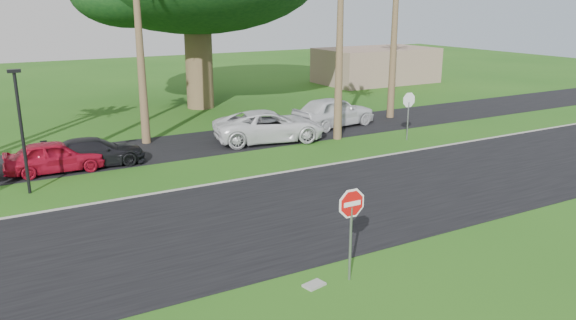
% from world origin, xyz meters
% --- Properties ---
extents(ground, '(120.00, 120.00, 0.00)m').
position_xyz_m(ground, '(0.00, 0.00, 0.00)').
color(ground, '#215314').
rests_on(ground, ground).
extents(road, '(120.00, 8.00, 0.02)m').
position_xyz_m(road, '(0.00, 2.00, 0.01)').
color(road, black).
rests_on(road, ground).
extents(parking_strip, '(120.00, 5.00, 0.02)m').
position_xyz_m(parking_strip, '(0.00, 12.50, 0.01)').
color(parking_strip, black).
rests_on(parking_strip, ground).
extents(curb, '(120.00, 0.12, 0.06)m').
position_xyz_m(curb, '(0.00, 6.05, 0.03)').
color(curb, gray).
rests_on(curb, ground).
extents(stop_sign_near, '(1.05, 0.07, 2.62)m').
position_xyz_m(stop_sign_near, '(0.50, -3.00, 1.77)').
color(stop_sign_near, gray).
rests_on(stop_sign_near, ground).
extents(stop_sign_far, '(1.05, 0.07, 2.62)m').
position_xyz_m(stop_sign_far, '(12.00, 8.00, 1.77)').
color(stop_sign_far, gray).
rests_on(stop_sign_far, ground).
extents(streetlight_right, '(0.45, 0.25, 4.64)m').
position_xyz_m(streetlight_right, '(-6.00, 8.50, 2.65)').
color(streetlight_right, black).
rests_on(streetlight_right, ground).
extents(building_far, '(10.00, 6.00, 3.00)m').
position_xyz_m(building_far, '(24.00, 26.00, 1.50)').
color(building_far, gray).
rests_on(building_far, ground).
extents(car_red, '(4.07, 1.79, 1.36)m').
position_xyz_m(car_red, '(-4.73, 10.86, 0.68)').
color(car_red, '#AA0E26').
rests_on(car_red, ground).
extents(car_dark, '(4.37, 2.05, 1.23)m').
position_xyz_m(car_dark, '(-3.09, 11.01, 0.62)').
color(car_dark, black).
rests_on(car_dark, ground).
extents(car_minivan, '(6.09, 3.69, 1.58)m').
position_xyz_m(car_minivan, '(5.63, 11.23, 0.79)').
color(car_minivan, silver).
rests_on(car_minivan, ground).
extents(car_pickup, '(5.32, 2.73, 1.73)m').
position_xyz_m(car_pickup, '(10.44, 12.51, 0.87)').
color(car_pickup, silver).
rests_on(car_pickup, ground).
extents(utility_slab, '(0.61, 0.46, 0.06)m').
position_xyz_m(utility_slab, '(-0.47, -2.84, 0.03)').
color(utility_slab, gray).
rests_on(utility_slab, ground).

